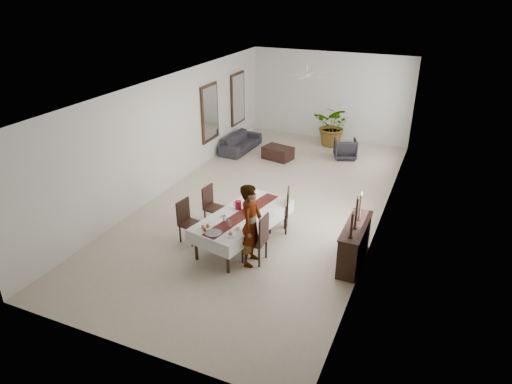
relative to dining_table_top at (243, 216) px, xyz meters
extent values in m
cube|color=#C0B198|center=(-0.28, 2.25, -0.72)|extent=(6.00, 12.00, 0.00)
cube|color=white|center=(-0.28, 2.25, 2.48)|extent=(6.00, 12.00, 0.02)
cube|color=silver|center=(-0.28, 8.25, 0.88)|extent=(6.00, 0.02, 3.20)
cube|color=silver|center=(-0.28, -3.75, 0.88)|extent=(6.00, 0.02, 3.20)
cube|color=silver|center=(-3.28, 2.25, 0.88)|extent=(0.02, 12.00, 3.20)
cube|color=silver|center=(2.72, 2.25, 0.88)|extent=(0.02, 12.00, 3.20)
cube|color=black|center=(0.00, 0.00, 0.00)|extent=(1.45, 2.53, 0.05)
cylinder|color=black|center=(-0.65, -1.02, -0.37)|extent=(0.08, 0.08, 0.69)
cylinder|color=black|center=(0.20, -1.19, -0.37)|extent=(0.08, 0.08, 0.69)
cylinder|color=black|center=(-0.20, 1.19, -0.37)|extent=(0.08, 0.08, 0.69)
cylinder|color=black|center=(0.65, 1.02, -0.37)|extent=(0.08, 0.08, 0.69)
cube|color=silver|center=(0.00, 0.00, 0.03)|extent=(1.66, 2.74, 0.01)
cube|color=silver|center=(-0.57, 0.12, -0.11)|extent=(0.52, 2.50, 0.30)
cube|color=white|center=(0.57, -0.12, -0.11)|extent=(0.52, 2.50, 0.30)
cube|color=silver|center=(-0.26, -1.25, -0.11)|extent=(1.15, 0.24, 0.30)
cube|color=silver|center=(0.26, 1.25, -0.11)|extent=(1.15, 0.24, 0.30)
cube|color=#5C1D1A|center=(0.00, 0.00, 0.04)|extent=(0.84, 2.49, 0.00)
cylinder|color=maroon|center=(-0.21, 0.20, 0.13)|extent=(0.18, 0.18, 0.20)
torus|color=#9A1C0B|center=(-0.30, 0.21, 0.13)|extent=(0.12, 0.04, 0.12)
cylinder|color=white|center=(-0.01, -0.65, 0.12)|extent=(0.07, 0.07, 0.17)
cylinder|color=silver|center=(-0.21, -0.51, 0.12)|extent=(0.07, 0.07, 0.17)
cylinder|color=white|center=(0.06, 0.04, 0.12)|extent=(0.07, 0.07, 0.17)
cylinder|color=silver|center=(0.17, -0.64, 0.07)|extent=(0.09, 0.09, 0.06)
cylinder|color=silver|center=(0.17, -0.64, 0.04)|extent=(0.15, 0.15, 0.01)
cylinder|color=silver|center=(-0.36, -0.28, 0.07)|extent=(0.09, 0.09, 0.06)
cylinder|color=white|center=(-0.36, -0.28, 0.04)|extent=(0.15, 0.15, 0.01)
cylinder|color=silver|center=(0.14, -0.94, 0.04)|extent=(0.24, 0.24, 0.01)
sphere|color=tan|center=(0.14, -0.94, 0.07)|extent=(0.09, 0.09, 0.09)
cylinder|color=white|center=(-0.44, -0.67, 0.04)|extent=(0.24, 0.24, 0.01)
cylinder|color=white|center=(-0.20, 0.60, 0.04)|extent=(0.24, 0.24, 0.01)
cylinder|color=#404045|center=(-0.21, -1.02, 0.05)|extent=(0.36, 0.36, 0.02)
cylinder|color=#983B16|center=(-0.43, -1.00, 0.07)|extent=(0.06, 0.06, 0.07)
cylinder|color=#936315|center=(-0.51, -0.93, 0.07)|extent=(0.06, 0.06, 0.07)
cylinder|color=#8F6214|center=(-0.44, -0.84, 0.07)|extent=(0.06, 0.06, 0.07)
cylinder|color=brown|center=(0.10, 0.23, 0.09)|extent=(0.30, 0.30, 0.10)
sphere|color=#A71610|center=(0.13, 0.25, 0.16)|extent=(0.09, 0.09, 0.09)
sphere|color=#5D7422|center=(0.07, 0.27, 0.16)|extent=(0.08, 0.08, 0.08)
cube|color=black|center=(0.52, -0.55, -0.22)|extent=(0.47, 0.47, 0.05)
cylinder|color=black|center=(0.71, -0.75, -0.48)|extent=(0.05, 0.05, 0.47)
cylinder|color=black|center=(0.71, -0.36, -0.48)|extent=(0.05, 0.05, 0.47)
cylinder|color=black|center=(0.33, -0.75, -0.48)|extent=(0.05, 0.05, 0.47)
cylinder|color=black|center=(0.33, -0.36, -0.48)|extent=(0.05, 0.05, 0.47)
cube|color=black|center=(0.73, -0.56, 0.10)|extent=(0.05, 0.47, 0.60)
cube|color=black|center=(0.53, 0.88, -0.24)|extent=(0.58, 0.58, 0.05)
cylinder|color=black|center=(0.77, 0.75, -0.49)|extent=(0.06, 0.06, 0.46)
cylinder|color=black|center=(0.66, 1.12, -0.49)|extent=(0.06, 0.06, 0.46)
cylinder|color=black|center=(0.41, 0.64, -0.49)|extent=(0.06, 0.06, 0.46)
cylinder|color=black|center=(0.30, 1.01, -0.49)|extent=(0.06, 0.06, 0.46)
cube|color=black|center=(0.73, 0.94, 0.08)|extent=(0.17, 0.45, 0.59)
cube|color=black|center=(-1.16, -0.39, -0.27)|extent=(0.49, 0.49, 0.05)
cylinder|color=black|center=(-1.31, -0.19, -0.51)|extent=(0.05, 0.05, 0.42)
cylinder|color=black|center=(-1.36, -0.54, -0.51)|extent=(0.05, 0.05, 0.42)
cylinder|color=black|center=(-0.96, -0.25, -0.51)|extent=(0.05, 0.05, 0.42)
cylinder|color=black|center=(-1.02, -0.60, -0.51)|extent=(0.05, 0.05, 0.42)
cube|color=black|center=(-1.35, -0.36, 0.02)|extent=(0.11, 0.43, 0.54)
cube|color=black|center=(-1.02, 0.52, -0.27)|extent=(0.47, 0.47, 0.05)
cylinder|color=black|center=(-1.17, 0.71, -0.51)|extent=(0.05, 0.05, 0.42)
cylinder|color=black|center=(-1.21, 0.37, -0.51)|extent=(0.05, 0.05, 0.42)
cylinder|color=black|center=(-0.82, 0.67, -0.51)|extent=(0.05, 0.05, 0.42)
cylinder|color=black|center=(-0.86, 0.33, -0.51)|extent=(0.05, 0.05, 0.42)
cube|color=black|center=(-1.21, 0.54, 0.02)|extent=(0.09, 0.43, 0.54)
imported|color=#979A9F|center=(0.48, -0.64, 0.20)|extent=(0.48, 0.69, 1.83)
cube|color=black|center=(2.50, 0.21, -0.27)|extent=(0.40, 1.49, 0.90)
cube|color=black|center=(2.50, 0.21, 0.19)|extent=(0.44, 1.55, 0.03)
cylinder|color=black|center=(2.50, -0.33, 0.22)|extent=(0.10, 0.10, 0.03)
cylinder|color=black|center=(2.50, -0.33, 0.49)|extent=(0.05, 0.05, 0.50)
cylinder|color=beige|center=(2.50, -0.33, 0.77)|extent=(0.04, 0.04, 0.08)
cylinder|color=black|center=(2.50, 0.06, 0.22)|extent=(0.10, 0.10, 0.03)
cylinder|color=black|center=(2.50, 0.06, 0.56)|extent=(0.05, 0.05, 0.65)
cylinder|color=silver|center=(2.50, 0.06, 0.92)|extent=(0.04, 0.04, 0.08)
cylinder|color=black|center=(2.50, 0.46, 0.22)|extent=(0.10, 0.10, 0.03)
cylinder|color=black|center=(2.50, 0.46, 0.51)|extent=(0.05, 0.05, 0.55)
cylinder|color=white|center=(2.50, 0.46, 0.82)|extent=(0.04, 0.04, 0.08)
imported|color=#2D292F|center=(-2.73, 5.67, -0.43)|extent=(0.85, 1.98, 0.57)
imported|color=#29272D|center=(0.86, 6.35, -0.38)|extent=(0.93, 0.95, 0.67)
cube|color=black|center=(-1.20, 5.37, -0.51)|extent=(1.07, 0.83, 0.42)
imported|color=#305A24|center=(0.13, 7.45, 0.03)|extent=(1.48, 1.32, 1.50)
cube|color=black|center=(-3.24, 4.45, 0.88)|extent=(0.06, 1.05, 1.85)
cube|color=silver|center=(-3.21, 4.45, 0.88)|extent=(0.01, 0.90, 1.70)
cube|color=black|center=(-3.24, 6.55, 0.88)|extent=(0.06, 1.05, 1.85)
cube|color=white|center=(-3.21, 6.55, 0.88)|extent=(0.01, 0.90, 1.70)
cylinder|color=white|center=(-0.28, 5.25, 2.38)|extent=(0.04, 0.04, 0.20)
cylinder|color=white|center=(-0.28, 5.25, 2.18)|extent=(0.16, 0.16, 0.08)
cube|color=silver|center=(-0.28, 5.60, 2.18)|extent=(0.10, 0.55, 0.01)
cube|color=silver|center=(-0.28, 4.90, 2.18)|extent=(0.10, 0.55, 0.01)
cube|color=silver|center=(0.07, 5.25, 2.18)|extent=(0.55, 0.10, 0.01)
cube|color=silver|center=(-0.63, 5.25, 2.18)|extent=(0.55, 0.10, 0.01)
camera|label=1|loc=(3.86, -8.20, 4.87)|focal=32.00mm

